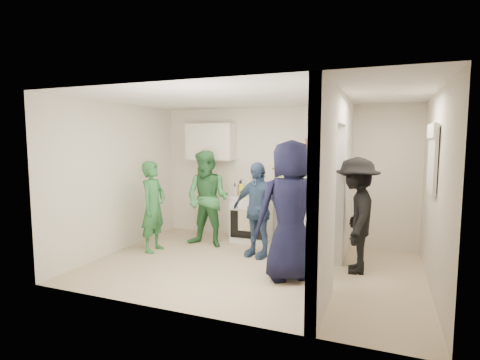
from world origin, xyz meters
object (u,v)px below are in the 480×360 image
person_green_left (153,207)px  person_denim (257,210)px  fridge (321,198)px  person_navy (290,211)px  person_nook (356,215)px  stove (252,219)px  yellow_cup_stack_top (335,140)px  wicker_basket (317,143)px  person_green_center (208,199)px  blue_bowl (317,135)px

person_green_left → person_denim: person_denim is taller
fridge → person_denim: (-0.89, -0.83, -0.11)m
person_green_left → person_navy: bearing=-101.1°
fridge → person_green_left: size_ratio=1.15×
person_green_left → fridge: bearing=-66.6°
person_denim → person_navy: size_ratio=0.81×
person_denim → person_nook: (1.54, -0.17, 0.06)m
stove → person_nook: (1.94, -1.03, 0.41)m
yellow_cup_stack_top → person_navy: 1.83m
wicker_basket → person_denim: bearing=-131.9°
fridge → person_green_center: fridge is taller
blue_bowl → yellow_cup_stack_top: blue_bowl is taller
blue_bowl → person_navy: size_ratio=0.13×
fridge → blue_bowl: size_ratio=7.35×
person_green_left → person_nook: bearing=-87.8°
stove → wicker_basket: bearing=1.0°
person_navy → person_nook: 1.03m
person_navy → stove: bearing=-90.5°
fridge → person_nook: bearing=-56.7°
person_green_center → person_navy: bearing=-28.1°
yellow_cup_stack_top → person_nook: (0.44, -0.90, -1.06)m
fridge → person_nook: (0.66, -1.00, -0.06)m
wicker_basket → yellow_cup_stack_top: size_ratio=1.40×
blue_bowl → person_green_center: bearing=-160.4°
yellow_cup_stack_top → person_nook: size_ratio=0.15×
person_green_center → person_nook: person_green_center is taller
blue_bowl → yellow_cup_stack_top: 0.36m
fridge → person_green_center: 1.98m
person_green_left → person_denim: size_ratio=1.00×
wicker_basket → fridge: bearing=-26.6°
fridge → person_nook: size_ratio=1.07×
blue_bowl → yellow_cup_stack_top: (0.32, -0.15, -0.08)m
wicker_basket → person_denim: 1.59m
person_green_left → person_navy: person_navy is taller
fridge → person_nook: 1.20m
person_green_center → person_green_left: bearing=-137.6°
yellow_cup_stack_top → wicker_basket: bearing=154.9°
fridge → yellow_cup_stack_top: (0.22, -0.10, 1.01)m
wicker_basket → person_nook: size_ratio=0.21×
person_navy → yellow_cup_stack_top: bearing=-138.6°
blue_bowl → person_nook: size_ratio=0.15×
stove → person_denim: person_denim is taller
fridge → person_green_left: fridge is taller
yellow_cup_stack_top → person_navy: size_ratio=0.13×
wicker_basket → person_green_center: 2.14m
wicker_basket → person_navy: 1.90m
person_green_center → person_nook: (2.55, -0.41, -0.03)m
person_green_center → fridge: bearing=19.9°
person_denim → person_nook: person_nook is taller
wicker_basket → person_green_left: size_ratio=0.23×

